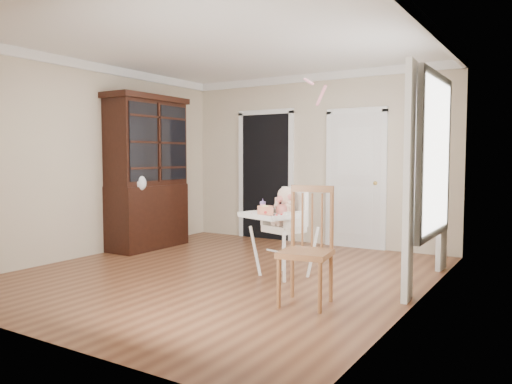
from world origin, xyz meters
The scene contains 16 objects.
floor centered at (0.00, 0.00, 0.00)m, with size 5.00×5.00×0.00m, color brown.
ceiling centered at (0.00, 0.00, 2.70)m, with size 5.00×5.00×0.00m, color white.
wall_back centered at (0.00, 2.50, 1.35)m, with size 4.50×4.50×0.00m, color #C2AE97.
wall_left centered at (-2.25, 0.00, 1.35)m, with size 5.00×5.00×0.00m, color #C2AE97.
wall_right centered at (2.25, 0.00, 1.35)m, with size 5.00×5.00×0.00m, color #C2AE97.
crown_molding centered at (0.00, 0.00, 2.64)m, with size 4.50×5.00×0.12m, color white, non-canonical shape.
doorway centered at (-0.90, 2.48, 1.11)m, with size 1.06×0.05×2.22m.
closet_door centered at (0.70, 2.48, 1.02)m, with size 0.96×0.09×2.13m.
window_right centered at (2.18, 0.80, 1.29)m, with size 0.13×1.84×2.30m.
high_chair centered at (0.66, 0.25, 0.65)m, with size 0.79×0.89×1.06m.
baby centered at (0.67, 0.28, 0.81)m, with size 0.29×0.28×0.47m.
cake centered at (0.58, -0.01, 0.79)m, with size 0.23×0.23×0.11m.
sippy_cup centered at (0.39, 0.24, 0.80)m, with size 0.07×0.07×0.16m.
china_cabinet centered at (-1.99, 0.78, 1.15)m, with size 0.61×1.37×2.31m.
dining_chair centered at (1.37, -0.59, 0.52)m, with size 0.52×0.52×1.11m.
streamer centered at (0.88, 0.44, 2.25)m, with size 0.03×0.50×0.02m, color pink, non-canonical shape.
Camera 1 is at (3.40, -4.78, 1.38)m, focal length 35.00 mm.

